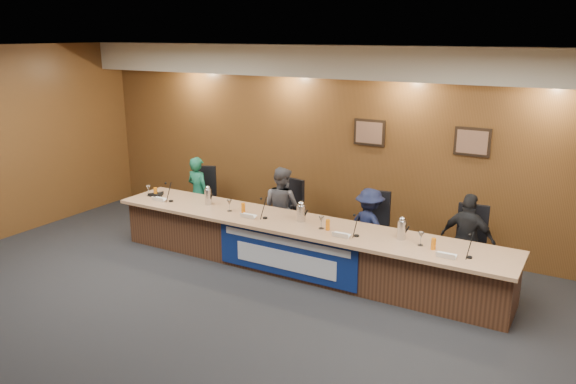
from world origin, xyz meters
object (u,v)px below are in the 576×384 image
at_px(panelist_c, 369,227).
at_px(office_chair_c, 371,232).
at_px(dais_body, 299,247).
at_px(office_chair_b, 285,216).
at_px(carafe_left, 208,197).
at_px(office_chair_d, 468,249).
at_px(panelist_b, 282,207).
at_px(carafe_right, 402,230).
at_px(speakerphone, 157,195).
at_px(banner, 285,255).
at_px(carafe_mid, 301,213).
at_px(panelist_d, 468,240).
at_px(panelist_a, 198,193).
at_px(office_chair_a, 202,201).

bearing_deg(panelist_c, office_chair_c, -72.06).
height_order(dais_body, office_chair_b, dais_body).
height_order(office_chair_c, carafe_left, carafe_left).
bearing_deg(office_chair_d, panelist_b, 178.03).
xyz_separation_m(carafe_right, speakerphone, (-4.20, -0.09, -0.10)).
distance_m(banner, carafe_right, 1.66).
distance_m(dais_body, carafe_mid, 0.52).
distance_m(panelist_d, carafe_right, 1.01).
xyz_separation_m(banner, carafe_mid, (0.01, 0.44, 0.49)).
distance_m(carafe_right, speakerphone, 4.20).
bearing_deg(office_chair_c, carafe_right, -51.87).
xyz_separation_m(panelist_a, carafe_mid, (2.45, -0.69, 0.21)).
bearing_deg(carafe_mid, carafe_right, 0.77).
bearing_deg(office_chair_a, office_chair_d, -23.50).
xyz_separation_m(panelist_c, office_chair_d, (1.43, 0.10, -0.11)).
distance_m(office_chair_c, carafe_left, 2.61).
relative_size(dais_body, panelist_c, 5.09).
height_order(panelist_d, carafe_mid, panelist_d).
relative_size(carafe_right, speakerphone, 0.79).
relative_size(office_chair_c, office_chair_d, 1.00).
bearing_deg(panelist_d, office_chair_c, 4.17).
relative_size(panelist_c, office_chair_b, 2.46).
xyz_separation_m(dais_body, carafe_right, (1.51, 0.04, 0.53)).
distance_m(panelist_b, panelist_d, 2.95).
bearing_deg(carafe_right, panelist_d, 42.97).
bearing_deg(panelist_c, office_chair_a, 16.17).
distance_m(banner, panelist_b, 1.37).
xyz_separation_m(banner, office_chair_a, (-2.43, 1.23, 0.10)).
relative_size(panelist_a, office_chair_b, 2.72).
bearing_deg(banner, office_chair_d, 28.79).
bearing_deg(panelist_d, office_chair_b, 6.22).
bearing_deg(carafe_right, panelist_a, 170.38).
distance_m(panelist_a, panelist_b, 1.71).
distance_m(panelist_a, office_chair_d, 4.67).
bearing_deg(banner, panelist_b, 122.71).
xyz_separation_m(panelist_a, office_chair_d, (4.66, 0.10, -0.17)).
distance_m(banner, office_chair_d, 2.55).
distance_m(panelist_d, office_chair_b, 2.96).
relative_size(banner, panelist_a, 1.68).
bearing_deg(panelist_a, dais_body, 172.35).
height_order(panelist_c, carafe_mid, panelist_c).
bearing_deg(office_chair_b, carafe_right, -7.00).
bearing_deg(office_chair_d, carafe_right, -136.94).
xyz_separation_m(panelist_b, office_chair_c, (1.52, 0.10, -0.18)).
distance_m(office_chair_b, carafe_mid, 1.15).
relative_size(banner, carafe_mid, 9.38).
bearing_deg(carafe_mid, office_chair_a, 162.13).
height_order(office_chair_d, speakerphone, speakerphone).
bearing_deg(panelist_c, carafe_right, 154.89).
bearing_deg(office_chair_b, panelist_c, 8.21).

